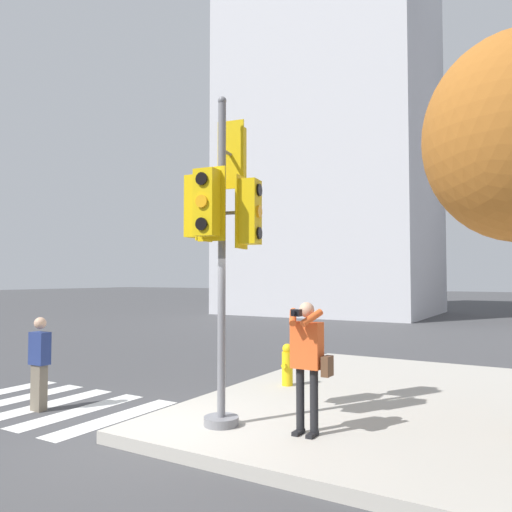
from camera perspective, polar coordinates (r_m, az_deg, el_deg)
The scene contains 8 objects.
ground_plane at distance 7.46m, azimuth -12.00°, elevation -19.83°, with size 160.00×160.00×0.00m, color #424244.
sidewalk_corner at distance 9.09m, azimuth 22.46°, elevation -15.95°, with size 8.00×8.00×0.17m.
crosswalk_stripes at distance 9.83m, azimuth -22.63°, elevation -15.39°, with size 3.72×2.53×0.01m.
traffic_signal_pole at distance 7.13m, azimuth -3.92°, elevation 4.31°, with size 1.17×1.18×4.66m.
person_photographer at distance 6.75m, azimuth 5.91°, elevation -11.20°, with size 0.58×0.54×1.73m.
pedestrian_distant at distance 9.31m, azimuth -23.51°, elevation -10.96°, with size 0.34×0.20×1.56m.
fire_hydrant at distance 9.78m, azimuth 3.59°, elevation -12.30°, with size 0.21×0.27×0.79m.
building_left at distance 33.16m, azimuth 8.53°, elevation 13.56°, with size 12.33×9.78×22.72m.
Camera 1 is at (4.83, -5.24, 2.23)m, focal length 35.00 mm.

